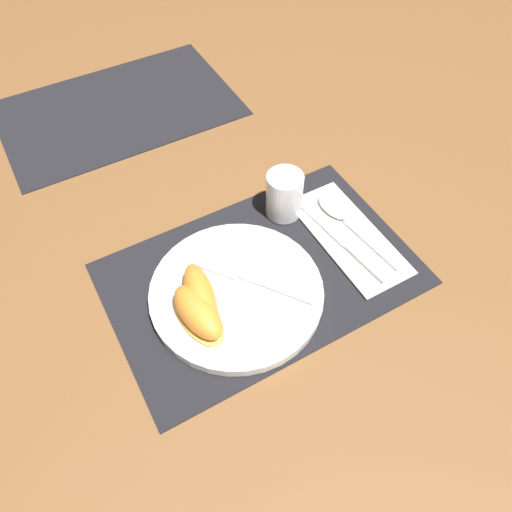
% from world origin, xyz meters
% --- Properties ---
extents(ground_plane, '(3.00, 3.00, 0.00)m').
position_xyz_m(ground_plane, '(0.00, 0.00, 0.00)').
color(ground_plane, brown).
extents(placemat, '(0.47, 0.30, 0.00)m').
position_xyz_m(placemat, '(0.00, 0.00, 0.00)').
color(placemat, black).
rests_on(placemat, ground_plane).
extents(placemat_far, '(0.47, 0.30, 0.00)m').
position_xyz_m(placemat_far, '(-0.05, 0.51, 0.00)').
color(placemat_far, black).
rests_on(placemat_far, ground_plane).
extents(plate, '(0.26, 0.26, 0.02)m').
position_xyz_m(plate, '(-0.05, -0.02, 0.01)').
color(plate, white).
rests_on(plate, placemat).
extents(juice_glass, '(0.06, 0.06, 0.08)m').
position_xyz_m(juice_glass, '(0.10, 0.09, 0.04)').
color(juice_glass, silver).
rests_on(juice_glass, placemat).
extents(napkin, '(0.10, 0.23, 0.00)m').
position_xyz_m(napkin, '(0.16, -0.01, 0.01)').
color(napkin, white).
rests_on(napkin, placemat).
extents(knife, '(0.04, 0.21, 0.01)m').
position_xyz_m(knife, '(0.14, -0.01, 0.01)').
color(knife, '#BCBCC1').
rests_on(knife, napkin).
extents(spoon, '(0.05, 0.19, 0.01)m').
position_xyz_m(spoon, '(0.17, 0.03, 0.01)').
color(spoon, '#BCBCC1').
rests_on(spoon, napkin).
extents(fork, '(0.13, 0.16, 0.00)m').
position_xyz_m(fork, '(-0.03, -0.01, 0.02)').
color(fork, '#BCBCC1').
rests_on(fork, plate).
extents(citrus_wedge_0, '(0.07, 0.12, 0.04)m').
position_xyz_m(citrus_wedge_0, '(-0.11, -0.01, 0.04)').
color(citrus_wedge_0, '#F7C656').
rests_on(citrus_wedge_0, plate).
extents(citrus_wedge_1, '(0.06, 0.11, 0.04)m').
position_xyz_m(citrus_wedge_1, '(-0.12, -0.04, 0.04)').
color(citrus_wedge_1, '#F7C656').
rests_on(citrus_wedge_1, plate).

